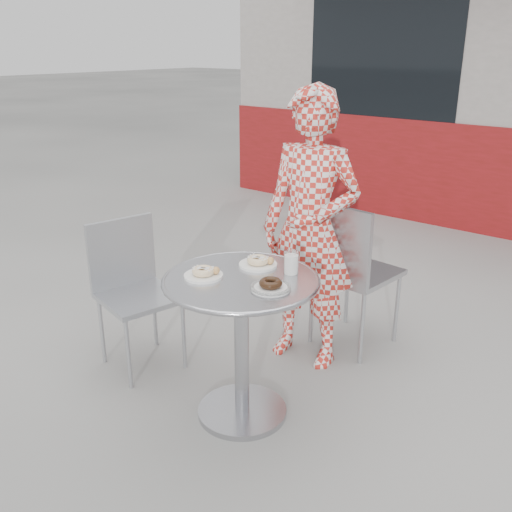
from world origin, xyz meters
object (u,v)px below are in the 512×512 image
Objects in this scene: chair_far at (353,301)px; plate_near at (204,273)px; bistro_table at (241,314)px; seated_person at (310,231)px; milk_cup at (291,263)px; plate_far at (259,262)px; chair_left at (141,324)px; plate_checker at (271,286)px.

chair_far is 5.07× the size of plate_near.
seated_person is (-0.07, 0.65, 0.22)m from bistro_table.
chair_far is 8.35× the size of milk_cup.
plate_far is at bearing 100.84° from bistro_table.
chair_left is 7.64× the size of milk_cup.
plate_far is (0.70, 0.16, 0.48)m from chair_left.
seated_person reaches higher than milk_cup.
chair_far is 1.08m from plate_checker.
seated_person is at bearing 84.92° from plate_near.
chair_far reaches higher than chair_left.
plate_near is (-0.19, -1.05, 0.46)m from chair_far.
plate_checker is (0.21, -0.18, -0.00)m from plate_far.
milk_cup is (0.87, 0.18, 0.52)m from chair_left.
chair_left is 0.77m from plate_near.
chair_left is 0.54× the size of seated_person.
chair_far is at bearing -26.28° from chair_left.
seated_person is at bearing 96.26° from bistro_table.
bistro_table is at bearing -79.16° from plate_far.
chair_far is (0.05, 0.95, -0.27)m from bistro_table.
plate_near is (-0.14, -0.09, 0.19)m from bistro_table.
plate_near is 0.39m from milk_cup.
chair_far is 0.92m from milk_cup.
plate_checker is at bearing 14.04° from plate_near.
chair_far reaches higher than plate_checker.
plate_checker is (0.18, -0.01, 0.19)m from bistro_table.
chair_left is 4.53× the size of plate_far.
seated_person reaches higher than plate_far.
plate_far reaches higher than bistro_table.
milk_cup is at bearing 52.90° from bistro_table.
plate_far is at bearing -173.52° from milk_cup.
chair_left reaches higher than bistro_table.
chair_left is at bearing 170.75° from plate_near.
plate_far is at bearing 139.26° from plate_checker.
seated_person is 8.67× the size of plate_near.
chair_left is at bearing 179.59° from bistro_table.
plate_checker is at bearing -40.74° from plate_far.
plate_near is at bearing 85.26° from chair_far.
plate_near is at bearing -165.96° from plate_checker.
chair_far is at bearing 96.58° from milk_cup.
plate_near reaches higher than plate_checker.
seated_person is 8.45× the size of plate_far.
plate_near is at bearing -112.43° from plate_far.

